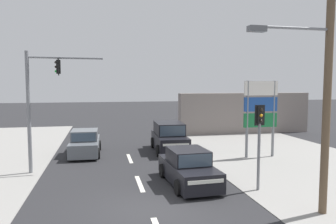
{
  "coord_description": "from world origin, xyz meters",
  "views": [
    {
      "loc": [
        -1.66,
        -11.14,
        4.41
      ],
      "look_at": [
        1.49,
        4.0,
        3.08
      ],
      "focal_mm": 35.0,
      "sensor_mm": 36.0,
      "label": 1
    }
  ],
  "objects_px": {
    "traffic_signal_mast": "(40,96)",
    "pedestal_signal_right_kerb": "(259,133)",
    "sedan_receding_far": "(85,143)",
    "suv_kerbside_parked": "(169,138)",
    "utility_pole_foreground_right": "(324,77)",
    "shopping_plaza_sign": "(261,108)",
    "sedan_oncoming_mid": "(188,168)"
  },
  "relations": [
    {
      "from": "traffic_signal_mast",
      "to": "pedestal_signal_right_kerb",
      "type": "bearing_deg",
      "value": -27.24
    },
    {
      "from": "sedan_receding_far",
      "to": "suv_kerbside_parked",
      "type": "distance_m",
      "value": 5.37
    },
    {
      "from": "traffic_signal_mast",
      "to": "shopping_plaza_sign",
      "type": "bearing_deg",
      "value": 4.29
    },
    {
      "from": "traffic_signal_mast",
      "to": "sedan_oncoming_mid",
      "type": "relative_size",
      "value": 1.39
    },
    {
      "from": "utility_pole_foreground_right",
      "to": "suv_kerbside_parked",
      "type": "xyz_separation_m",
      "value": [
        -2.82,
        11.2,
        -3.75
      ]
    },
    {
      "from": "sedan_receding_far",
      "to": "suv_kerbside_parked",
      "type": "xyz_separation_m",
      "value": [
        5.37,
        -0.07,
        0.18
      ]
    },
    {
      "from": "pedestal_signal_right_kerb",
      "to": "suv_kerbside_parked",
      "type": "xyz_separation_m",
      "value": [
        -1.97,
        8.51,
        -1.53
      ]
    },
    {
      "from": "traffic_signal_mast",
      "to": "shopping_plaza_sign",
      "type": "xyz_separation_m",
      "value": [
        12.24,
        0.92,
        -0.85
      ]
    },
    {
      "from": "pedestal_signal_right_kerb",
      "to": "sedan_receding_far",
      "type": "xyz_separation_m",
      "value": [
        -7.34,
        8.59,
        -1.71
      ]
    },
    {
      "from": "utility_pole_foreground_right",
      "to": "shopping_plaza_sign",
      "type": "bearing_deg",
      "value": 75.64
    },
    {
      "from": "utility_pole_foreground_right",
      "to": "traffic_signal_mast",
      "type": "bearing_deg",
      "value": 143.59
    },
    {
      "from": "utility_pole_foreground_right",
      "to": "suv_kerbside_parked",
      "type": "height_order",
      "value": "utility_pole_foreground_right"
    },
    {
      "from": "utility_pole_foreground_right",
      "to": "sedan_receding_far",
      "type": "height_order",
      "value": "utility_pole_foreground_right"
    },
    {
      "from": "traffic_signal_mast",
      "to": "pedestal_signal_right_kerb",
      "type": "relative_size",
      "value": 1.69
    },
    {
      "from": "utility_pole_foreground_right",
      "to": "sedan_oncoming_mid",
      "type": "distance_m",
      "value": 6.68
    },
    {
      "from": "pedestal_signal_right_kerb",
      "to": "sedan_oncoming_mid",
      "type": "height_order",
      "value": "pedestal_signal_right_kerb"
    },
    {
      "from": "traffic_signal_mast",
      "to": "suv_kerbside_parked",
      "type": "bearing_deg",
      "value": 27.28
    },
    {
      "from": "pedestal_signal_right_kerb",
      "to": "suv_kerbside_parked",
      "type": "height_order",
      "value": "pedestal_signal_right_kerb"
    },
    {
      "from": "utility_pole_foreground_right",
      "to": "pedestal_signal_right_kerb",
      "type": "distance_m",
      "value": 3.59
    },
    {
      "from": "traffic_signal_mast",
      "to": "sedan_oncoming_mid",
      "type": "bearing_deg",
      "value": -26.56
    },
    {
      "from": "suv_kerbside_parked",
      "to": "shopping_plaza_sign",
      "type": "bearing_deg",
      "value": -29.76
    },
    {
      "from": "utility_pole_foreground_right",
      "to": "shopping_plaza_sign",
      "type": "height_order",
      "value": "utility_pole_foreground_right"
    },
    {
      "from": "shopping_plaza_sign",
      "to": "suv_kerbside_parked",
      "type": "xyz_separation_m",
      "value": [
        -4.96,
        2.84,
        -2.1
      ]
    },
    {
      "from": "shopping_plaza_sign",
      "to": "pedestal_signal_right_kerb",
      "type": "bearing_deg",
      "value": -117.82
    },
    {
      "from": "traffic_signal_mast",
      "to": "pedestal_signal_right_kerb",
      "type": "distance_m",
      "value": 10.49
    },
    {
      "from": "pedestal_signal_right_kerb",
      "to": "shopping_plaza_sign",
      "type": "relative_size",
      "value": 0.77
    },
    {
      "from": "utility_pole_foreground_right",
      "to": "sedan_oncoming_mid",
      "type": "relative_size",
      "value": 1.98
    },
    {
      "from": "utility_pole_foreground_right",
      "to": "pedestal_signal_right_kerb",
      "type": "xyz_separation_m",
      "value": [
        -0.85,
        2.69,
        -2.22
      ]
    },
    {
      "from": "traffic_signal_mast",
      "to": "sedan_oncoming_mid",
      "type": "xyz_separation_m",
      "value": [
        6.63,
        -3.31,
        -3.13
      ]
    },
    {
      "from": "shopping_plaza_sign",
      "to": "suv_kerbside_parked",
      "type": "bearing_deg",
      "value": 150.24
    },
    {
      "from": "utility_pole_foreground_right",
      "to": "shopping_plaza_sign",
      "type": "relative_size",
      "value": 1.86
    },
    {
      "from": "traffic_signal_mast",
      "to": "sedan_receding_far",
      "type": "distance_m",
      "value": 5.3
    }
  ]
}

